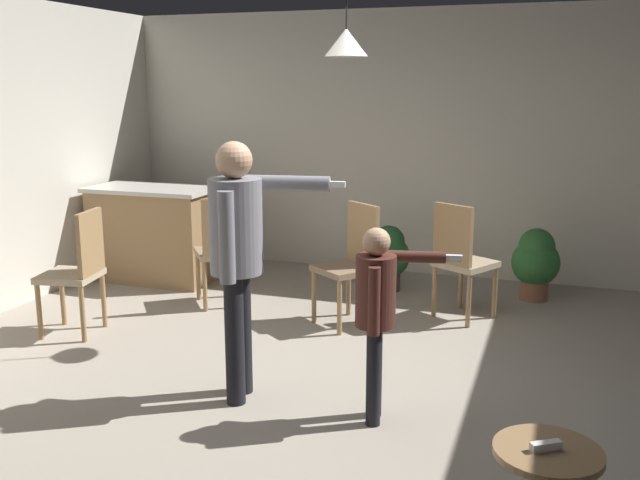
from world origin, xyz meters
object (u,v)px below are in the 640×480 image
object	(u,v)px
kitchen_counter	(154,234)
dining_chair_near_wall	(352,259)
potted_plant_corner	(388,255)
potted_plant_by_wall	(536,261)
person_adult	(238,243)
dining_chair_by_counter	(461,257)
spare_remote_on_table	(546,446)
dining_chair_spare	(222,247)
dining_chair_centre_back	(78,267)
person_child	(377,303)

from	to	relation	value
kitchen_counter	dining_chair_near_wall	world-z (taller)	dining_chair_near_wall
potted_plant_corner	potted_plant_by_wall	size ratio (longest dim) A/B	0.95
potted_plant_corner	potted_plant_by_wall	distance (m)	1.36
person_adult	dining_chair_near_wall	xyz separation A→B (m)	(0.25, 1.62, -0.46)
dining_chair_by_counter	potted_plant_by_wall	xyz separation A→B (m)	(0.58, 0.80, -0.18)
kitchen_counter	spare_remote_on_table	distance (m)	5.12
kitchen_counter	potted_plant_corner	xyz separation A→B (m)	(2.34, 0.39, -0.13)
dining_chair_by_counter	dining_chair_near_wall	world-z (taller)	same
dining_chair_near_wall	dining_chair_spare	size ratio (longest dim) A/B	1.00
dining_chair_centre_back	dining_chair_near_wall	bearing A→B (deg)	-74.25
person_adult	potted_plant_corner	distance (m)	2.77
dining_chair_by_counter	dining_chair_near_wall	bearing A→B (deg)	-125.85
dining_chair_centre_back	spare_remote_on_table	world-z (taller)	dining_chair_centre_back
kitchen_counter	potted_plant_by_wall	bearing A→B (deg)	7.93
kitchen_counter	person_child	bearing A→B (deg)	-38.48
dining_chair_near_wall	kitchen_counter	bearing A→B (deg)	20.43
person_child	spare_remote_on_table	distance (m)	1.44
person_adult	person_child	bearing A→B (deg)	79.02
dining_chair_centre_back	potted_plant_by_wall	bearing A→B (deg)	-67.82
person_child	dining_chair_spare	size ratio (longest dim) A/B	1.17
person_adult	spare_remote_on_table	xyz separation A→B (m)	(1.85, -1.08, -0.47)
person_adult	dining_chair_by_counter	xyz separation A→B (m)	(1.09, 1.99, -0.46)
dining_chair_spare	potted_plant_by_wall	bearing A→B (deg)	-14.85
dining_chair_by_counter	potted_plant_corner	xyz separation A→B (m)	(-0.77, 0.68, -0.20)
person_adult	dining_chair_near_wall	bearing A→B (deg)	162.11
kitchen_counter	dining_chair_near_wall	bearing A→B (deg)	-16.22
dining_chair_centre_back	potted_plant_by_wall	xyz separation A→B (m)	(3.38, 2.12, -0.18)
dining_chair_centre_back	spare_remote_on_table	size ratio (longest dim) A/B	7.69
person_adult	dining_chair_centre_back	distance (m)	1.90
kitchen_counter	dining_chair_centre_back	world-z (taller)	dining_chair_centre_back
person_adult	dining_chair_spare	world-z (taller)	person_adult
kitchen_counter	potted_plant_corner	size ratio (longest dim) A/B	1.98
dining_chair_by_counter	dining_chair_centre_back	world-z (taller)	same
potted_plant_corner	dining_chair_centre_back	bearing A→B (deg)	-135.44
person_adult	potted_plant_by_wall	size ratio (longest dim) A/B	2.43
potted_plant_corner	spare_remote_on_table	xyz separation A→B (m)	(1.53, -3.75, 0.19)
kitchen_counter	potted_plant_corner	world-z (taller)	kitchen_counter
kitchen_counter	dining_chair_spare	distance (m)	1.21
potted_plant_by_wall	spare_remote_on_table	bearing A→B (deg)	-87.36
person_child	dining_chair_spare	bearing A→B (deg)	-143.67
kitchen_counter	potted_plant_by_wall	xyz separation A→B (m)	(3.69, 0.51, -0.11)
kitchen_counter	dining_chair_near_wall	xyz separation A→B (m)	(2.27, -0.66, 0.07)
dining_chair_near_wall	dining_chair_centre_back	size ratio (longest dim) A/B	1.00
dining_chair_by_counter	person_child	bearing A→B (deg)	-65.89
dining_chair_near_wall	potted_plant_corner	distance (m)	1.07
dining_chair_centre_back	dining_chair_spare	bearing A→B (deg)	-45.96
kitchen_counter	potted_plant_by_wall	world-z (taller)	kitchen_counter
dining_chair_centre_back	person_adult	bearing A→B (deg)	-121.35
dining_chair_centre_back	potted_plant_corner	bearing A→B (deg)	-55.34
kitchen_counter	potted_plant_corner	bearing A→B (deg)	9.49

